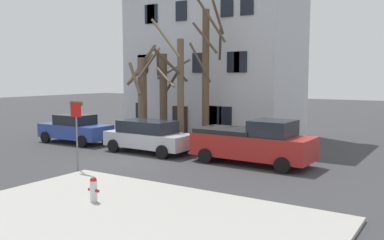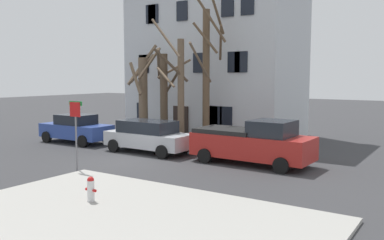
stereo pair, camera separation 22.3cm
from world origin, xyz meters
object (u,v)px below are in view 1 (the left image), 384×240
(tree_bare_near, at_px, (143,94))
(tree_bare_mid, at_px, (163,96))
(building_main, at_px, (215,53))
(car_silver_wagon, at_px, (148,136))
(street_sign_pole, at_px, (76,123))
(tree_bare_end, at_px, (207,72))
(pickup_truck_red, at_px, (253,142))
(fire_hydrant, at_px, (94,189))
(car_blue_sedan, at_px, (75,129))
(tree_bare_far, at_px, (180,88))

(tree_bare_near, xyz_separation_m, tree_bare_mid, (1.98, -0.58, -0.03))
(building_main, distance_m, car_silver_wagon, 9.24)
(tree_bare_near, xyz_separation_m, street_sign_pole, (2.94, -7.91, -0.86))
(car_silver_wagon, relative_size, street_sign_pole, 1.63)
(tree_bare_end, relative_size, pickup_truck_red, 1.52)
(building_main, xyz_separation_m, fire_hydrant, (4.76, -15.93, -5.05))
(tree_bare_near, distance_m, car_blue_sedan, 4.54)
(tree_bare_near, xyz_separation_m, pickup_truck_red, (8.43, -2.46, -1.92))
(tree_bare_far, bearing_deg, tree_bare_near, 170.33)
(tree_bare_near, bearing_deg, building_main, 68.15)
(car_silver_wagon, bearing_deg, car_blue_sedan, 178.32)
(tree_bare_end, xyz_separation_m, fire_hydrant, (2.65, -11.31, -3.69))
(tree_bare_near, relative_size, car_silver_wagon, 1.24)
(tree_bare_near, height_order, fire_hydrant, tree_bare_near)
(pickup_truck_red, xyz_separation_m, street_sign_pole, (-5.48, -5.44, 1.07))
(building_main, distance_m, street_sign_pole, 13.56)
(tree_bare_near, relative_size, tree_bare_end, 0.71)
(tree_bare_near, relative_size, tree_bare_far, 0.84)
(tree_bare_near, bearing_deg, street_sign_pole, -69.59)
(tree_bare_mid, relative_size, car_silver_wagon, 1.18)
(building_main, height_order, tree_bare_near, building_main)
(street_sign_pole, bearing_deg, building_main, 93.82)
(tree_bare_near, xyz_separation_m, tree_bare_end, (4.18, 0.53, 1.29))
(tree_bare_far, distance_m, fire_hydrant, 11.27)
(fire_hydrant, bearing_deg, tree_bare_near, 122.37)
(car_blue_sedan, relative_size, pickup_truck_red, 0.83)
(tree_bare_far, bearing_deg, street_sign_pole, -91.17)
(building_main, distance_m, tree_bare_mid, 6.34)
(tree_bare_near, height_order, tree_bare_mid, tree_bare_near)
(pickup_truck_red, relative_size, street_sign_pole, 1.87)
(car_blue_sedan, bearing_deg, tree_bare_near, 40.31)
(tree_bare_mid, bearing_deg, pickup_truck_red, -16.31)
(tree_bare_mid, height_order, car_silver_wagon, tree_bare_mid)
(tree_bare_mid, relative_size, tree_bare_end, 0.68)
(tree_bare_near, xyz_separation_m, car_blue_sedan, (-3.08, -2.62, -2.06))
(tree_bare_near, xyz_separation_m, fire_hydrant, (6.83, -10.77, -2.40))
(building_main, relative_size, car_silver_wagon, 2.39)
(fire_hydrant, relative_size, street_sign_pole, 0.26)
(car_silver_wagon, bearing_deg, tree_bare_end, 64.75)
(tree_bare_mid, bearing_deg, fire_hydrant, -64.56)
(building_main, xyz_separation_m, pickup_truck_red, (6.36, -7.62, -4.58))
(tree_bare_end, relative_size, car_silver_wagon, 1.75)
(street_sign_pole, bearing_deg, car_silver_wagon, 93.65)
(tree_bare_end, bearing_deg, tree_bare_mid, -153.26)
(tree_bare_far, height_order, car_blue_sedan, tree_bare_far)
(tree_bare_end, bearing_deg, street_sign_pole, -98.34)
(fire_hydrant, bearing_deg, tree_bare_mid, 115.44)
(car_blue_sedan, relative_size, street_sign_pole, 1.55)
(car_blue_sedan, xyz_separation_m, fire_hydrant, (9.91, -8.16, -0.33))
(tree_bare_mid, height_order, fire_hydrant, tree_bare_mid)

